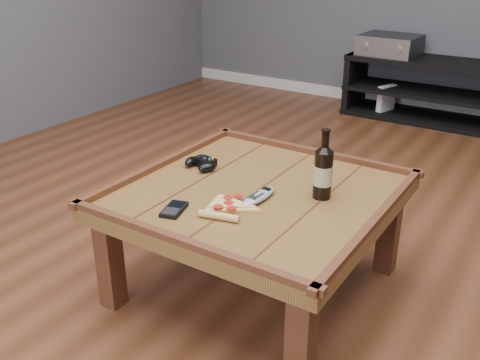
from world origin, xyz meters
The scene contains 11 objects.
ground centered at (0.00, 0.00, 0.00)m, with size 6.00×6.00×0.00m, color #4A2715.
baseboard centered at (0.00, 2.99, 0.05)m, with size 5.00×0.02×0.10m, color silver.
coffee_table centered at (0.00, 0.00, 0.39)m, with size 1.03×1.03×0.48m.
media_console centered at (0.00, 2.75, 0.25)m, with size 1.40×0.45×0.50m.
beer_bottle centered at (0.24, 0.08, 0.56)m, with size 0.07×0.07×0.27m.
game_controller centered at (-0.33, 0.07, 0.47)m, with size 0.17×0.13×0.05m.
pizza_slice centered at (-0.01, -0.20, 0.46)m, with size 0.23×0.30×0.03m.
smartphone centered at (-0.16, -0.32, 0.46)m, with size 0.10×0.14×0.02m.
remote_control centered at (0.05, -0.07, 0.46)m, with size 0.07×0.20×0.03m.
av_receiver centered at (-0.40, 2.74, 0.58)m, with size 0.47×0.40×0.16m.
game_console centered at (-0.37, 2.70, 0.12)m, with size 0.17×0.23×0.26m.
Camera 1 is at (0.98, -1.64, 1.35)m, focal length 40.00 mm.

